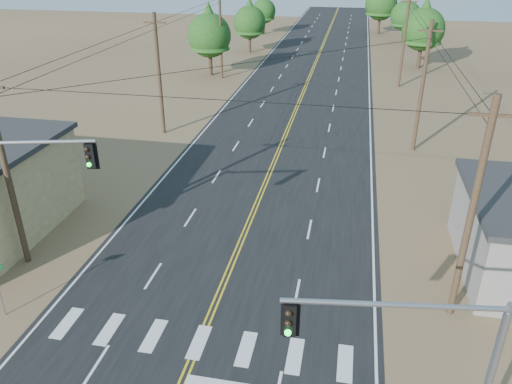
# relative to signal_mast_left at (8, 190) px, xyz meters

# --- Properties ---
(road) EXTENTS (15.00, 200.00, 0.02)m
(road) POSITION_rel_signal_mast_left_xyz_m (9.34, 19.59, -5.02)
(road) COLOR black
(road) RESTS_ON ground
(utility_pole_left_near) EXTENTS (1.80, 0.30, 10.00)m
(utility_pole_left_near) POSITION_rel_signal_mast_left_xyz_m (-1.16, 1.59, 0.09)
(utility_pole_left_near) COLOR #4C3826
(utility_pole_left_near) RESTS_ON ground
(utility_pole_left_mid) EXTENTS (1.80, 0.30, 10.00)m
(utility_pole_left_mid) POSITION_rel_signal_mast_left_xyz_m (-1.16, 21.59, 0.09)
(utility_pole_left_mid) COLOR #4C3826
(utility_pole_left_mid) RESTS_ON ground
(utility_pole_left_far) EXTENTS (1.80, 0.30, 10.00)m
(utility_pole_left_far) POSITION_rel_signal_mast_left_xyz_m (-1.16, 41.59, 0.09)
(utility_pole_left_far) COLOR #4C3826
(utility_pole_left_far) RESTS_ON ground
(utility_pole_right_near) EXTENTS (1.80, 0.30, 10.00)m
(utility_pole_right_near) POSITION_rel_signal_mast_left_xyz_m (19.84, 1.59, 0.09)
(utility_pole_right_near) COLOR #4C3826
(utility_pole_right_near) RESTS_ON ground
(utility_pole_right_mid) EXTENTS (1.80, 0.30, 10.00)m
(utility_pole_right_mid) POSITION_rel_signal_mast_left_xyz_m (19.84, 21.59, 0.09)
(utility_pole_right_mid) COLOR #4C3826
(utility_pole_right_mid) RESTS_ON ground
(utility_pole_right_far) EXTENTS (1.80, 0.30, 10.00)m
(utility_pole_right_far) POSITION_rel_signal_mast_left_xyz_m (19.84, 41.59, 0.09)
(utility_pole_right_far) COLOR #4C3826
(utility_pole_right_far) RESTS_ON ground
(signal_mast_left) EXTENTS (5.86, 1.68, 7.45)m
(signal_mast_left) POSITION_rel_signal_mast_left_xyz_m (0.00, 0.00, 0.00)
(signal_mast_left) COLOR gray
(signal_mast_left) RESTS_ON ground
(signal_mast_right) EXTENTS (5.86, 1.10, 6.78)m
(signal_mast_right) POSITION_rel_signal_mast_left_xyz_m (17.37, -6.64, -0.42)
(signal_mast_right) COLOR gray
(signal_mast_right) RESTS_ON ground
(tree_left_near) EXTENTS (5.24, 5.24, 8.74)m
(tree_left_near) POSITION_rel_signal_mast_left_xyz_m (-2.90, 42.80, 0.32)
(tree_left_near) COLOR #3F2D1E
(tree_left_near) RESTS_ON ground
(tree_left_mid) EXTENTS (4.73, 4.73, 7.88)m
(tree_left_mid) POSITION_rel_signal_mast_left_xyz_m (-1.04, 57.80, -0.21)
(tree_left_mid) COLOR #3F2D1E
(tree_left_mid) RESTS_ON ground
(tree_left_far) EXTENTS (4.25, 4.25, 7.09)m
(tree_left_far) POSITION_rel_signal_mast_left_xyz_m (-2.10, 75.15, -0.69)
(tree_left_far) COLOR #3F2D1E
(tree_left_far) RESTS_ON ground
(tree_right_near) EXTENTS (5.38, 5.38, 8.97)m
(tree_right_near) POSITION_rel_signal_mast_left_xyz_m (22.90, 51.80, 0.46)
(tree_right_near) COLOR #3F2D1E
(tree_right_near) RESTS_ON ground
(tree_right_mid) EXTENTS (4.73, 4.73, 7.88)m
(tree_right_mid) POSITION_rel_signal_mast_left_xyz_m (22.02, 70.02, -0.21)
(tree_right_mid) COLOR #3F2D1E
(tree_right_mid) RESTS_ON ground
(tree_right_far) EXTENTS (5.56, 5.56, 9.26)m
(tree_right_far) POSITION_rel_signal_mast_left_xyz_m (18.34, 79.01, 0.64)
(tree_right_far) COLOR #3F2D1E
(tree_right_far) RESTS_ON ground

